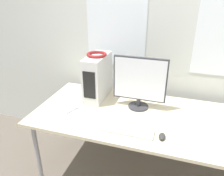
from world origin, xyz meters
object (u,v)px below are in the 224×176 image
(headphones, at_px, (97,54))
(mouse, at_px, (162,136))
(keyboard, at_px, (128,130))
(cell_phone, at_px, (69,110))
(pc_tower, at_px, (97,77))
(monitor_main, at_px, (140,82))

(headphones, bearing_deg, mouse, -34.82)
(keyboard, bearing_deg, cell_phone, 166.20)
(pc_tower, height_order, mouse, pc_tower)
(headphones, xyz_separation_m, cell_phone, (-0.15, -0.34, -0.45))
(headphones, height_order, keyboard, headphones)
(pc_tower, relative_size, mouse, 4.96)
(headphones, bearing_deg, cell_phone, -114.42)
(monitor_main, distance_m, keyboard, 0.47)
(keyboard, height_order, cell_phone, keyboard)
(keyboard, bearing_deg, pc_tower, 132.40)
(monitor_main, bearing_deg, headphones, 169.22)
(keyboard, relative_size, cell_phone, 2.36)
(pc_tower, xyz_separation_m, keyboard, (0.44, -0.48, -0.21))
(pc_tower, distance_m, monitor_main, 0.45)
(monitor_main, bearing_deg, cell_phone, -156.92)
(headphones, relative_size, keyboard, 0.48)
(headphones, relative_size, mouse, 2.19)
(cell_phone, bearing_deg, mouse, 10.48)
(mouse, distance_m, cell_phone, 0.88)
(pc_tower, bearing_deg, cell_phone, -114.47)
(monitor_main, xyz_separation_m, cell_phone, (-0.60, -0.25, -0.26))
(headphones, xyz_separation_m, keyboard, (0.44, -0.49, -0.45))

